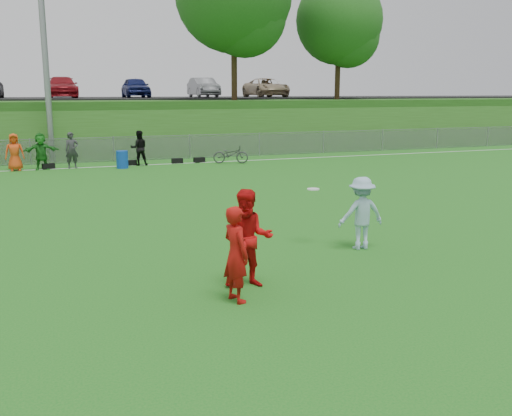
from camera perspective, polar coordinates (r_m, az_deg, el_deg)
name	(u,v)px	position (r m, az deg, el deg)	size (l,w,h in m)	color
ground	(232,279)	(11.13, -2.43, -7.14)	(120.00, 120.00, 0.00)	#15671A
sideline_far	(119,166)	(28.45, -13.53, 4.10)	(60.00, 0.10, 0.01)	white
fence	(114,149)	(30.36, -14.03, 5.75)	(58.00, 0.06, 1.30)	gray
light_pole	(43,26)	(31.01, -20.53, 16.72)	(1.20, 0.40, 12.15)	gray
berm	(95,122)	(41.23, -15.78, 8.31)	(120.00, 18.00, 3.00)	#255317
parking_lot	(92,98)	(43.17, -16.11, 10.49)	(120.00, 12.00, 0.10)	black
tree_green_far	(342,25)	(41.07, 8.56, 17.64)	(5.88, 5.88, 8.19)	black
car_row	(75,87)	(42.10, -17.69, 11.43)	(32.04, 5.18, 1.44)	white
spectator_row	(51,151)	(28.18, -19.83, 5.39)	(8.31, 0.75, 1.69)	red
gear_bags	(141,162)	(28.68, -11.44, 4.50)	(7.84, 0.41, 0.26)	black
player_red_left	(236,254)	(9.78, -2.02, -4.63)	(0.61, 0.40, 1.68)	#AD0E0C
player_red_center	(249,239)	(10.47, -0.72, -3.09)	(0.89, 0.70, 1.84)	red
player_blue	(361,213)	(13.24, 10.48, -0.51)	(1.08, 0.62, 1.67)	#97BDD2
frisbee	(313,189)	(13.37, 5.75, 1.89)	(0.29, 0.29, 0.03)	white
recycling_bin	(122,160)	(27.62, -13.23, 4.74)	(0.55, 0.55, 0.82)	#1041B0
bicycle	(231,154)	(28.74, -2.55, 5.39)	(0.61, 1.75, 0.92)	#2D2E30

